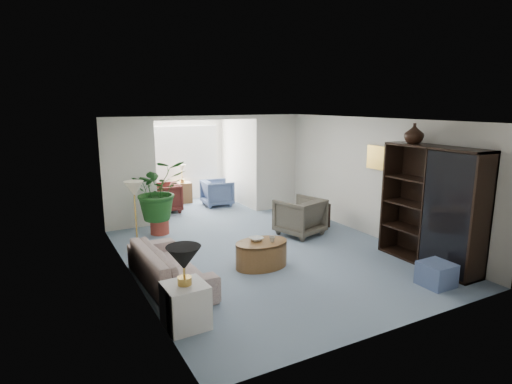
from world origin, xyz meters
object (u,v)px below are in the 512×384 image
coffee_bowl (256,239)px  sunroom_table (183,193)px  table_lamp (184,258)px  sunroom_chair_maroon (164,198)px  ottoman (436,274)px  end_table (186,305)px  cabinet_urn (414,133)px  framed_picture (378,158)px  sofa (169,266)px  coffee_table (261,254)px  sunroom_chair_blue (217,193)px  wingback_chair (300,216)px  entertainment_cabinet (432,206)px  floor_lamp (134,189)px  coffee_cup (272,239)px  plant_pot (160,226)px  side_table_dark (318,215)px

coffee_bowl → sunroom_table: sunroom_table is taller
table_lamp → sunroom_chair_maroon: 5.98m
ottoman → sunroom_table: bearing=103.1°
end_table → cabinet_urn: 4.92m
framed_picture → coffee_bowl: bearing=-176.4°
cabinet_urn → ottoman: 2.48m
sofa → coffee_table: (1.62, -0.05, -0.08)m
end_table → sunroom_chair_blue: sunroom_chair_blue is taller
wingback_chair → cabinet_urn: 2.91m
entertainment_cabinet → sunroom_chair_maroon: (-3.07, 5.77, -0.67)m
end_table → table_lamp: bearing=0.0°
entertainment_cabinet → sunroom_chair_blue: entertainment_cabinet is taller
floor_lamp → coffee_cup: (1.90, -1.78, -0.75)m
cabinet_urn → ottoman: (-0.63, -1.20, -2.08)m
table_lamp → ottoman: 3.97m
floor_lamp → sunroom_table: bearing=59.6°
end_table → plant_pot: size_ratio=1.43×
coffee_bowl → ottoman: (2.07, -2.07, -0.29)m
sunroom_table → framed_picture: bearing=-62.8°
framed_picture → cabinet_urn: (-0.23, -1.06, 0.57)m
coffee_table → coffee_bowl: (-0.05, 0.10, 0.25)m
side_table_dark → plant_pot: (-3.35, 1.18, -0.11)m
cabinet_urn → plant_pot: (-3.69, 3.46, -2.11)m
table_lamp → cabinet_urn: 4.70m
framed_picture → wingback_chair: 2.04m
wingback_chair → cabinet_urn: (1.04, -1.98, 1.86)m
coffee_bowl → sunroom_chair_maroon: bearing=94.7°
coffee_table → sofa: bearing=178.2°
coffee_cup → entertainment_cabinet: entertainment_cabinet is taller
floor_lamp → coffee_cup: floor_lamp is taller
cabinet_urn → side_table_dark: bearing=98.6°
coffee_bowl → wingback_chair: (1.66, 1.10, -0.08)m
wingback_chair → side_table_dark: bearing=-173.2°
entertainment_cabinet → table_lamp: bearing=-179.7°
wingback_chair → sunroom_chair_blue: 3.33m
framed_picture → side_table_dark: bearing=115.3°
sofa → ottoman: bearing=-121.4°
framed_picture → wingback_chair: size_ratio=0.57×
floor_lamp → sunroom_chair_maroon: bearing=64.6°
end_table → entertainment_cabinet: size_ratio=0.27×
coffee_bowl → wingback_chair: bearing=33.7°
sofa → ottoman: sofa is taller
floor_lamp → table_lamp: bearing=-91.3°
entertainment_cabinet → cabinet_urn: 1.32m
sofa → cabinet_urn: size_ratio=5.79×
sunroom_table → cabinet_urn: bearing=-68.9°
coffee_table → entertainment_cabinet: entertainment_cabinet is taller
plant_pot → sunroom_chair_blue: size_ratio=0.51×
coffee_bowl → framed_picture: bearing=3.6°
side_table_dark → table_lamp: bearing=-145.8°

